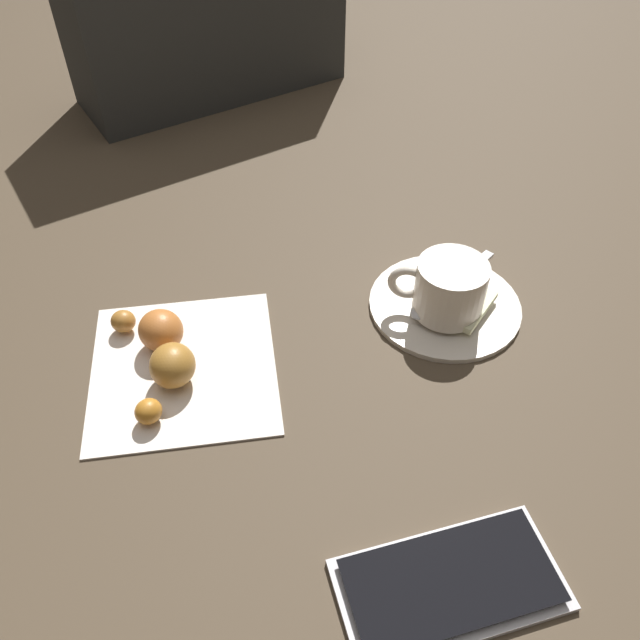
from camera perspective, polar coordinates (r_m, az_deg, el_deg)
name	(u,v)px	position (r m, az deg, el deg)	size (l,w,h in m)	color
ground_plane	(345,347)	(0.56, 2.17, -2.37)	(1.80, 1.80, 0.00)	#463829
saucer	(445,303)	(0.61, 10.87, 1.44)	(0.14, 0.14, 0.01)	silver
espresso_cup	(448,288)	(0.58, 11.15, 2.80)	(0.08, 0.06, 0.05)	silver
teaspoon	(441,295)	(0.60, 10.49, 2.14)	(0.10, 0.09, 0.01)	silver
sugar_packet	(476,310)	(0.59, 13.46, 0.89)	(0.06, 0.02, 0.01)	beige
napkin	(184,367)	(0.56, -11.84, -4.04)	(0.15, 0.16, 0.00)	silver
croissant	(162,350)	(0.55, -13.65, -2.54)	(0.08, 0.13, 0.03)	#B36F22
cell_phone	(450,583)	(0.45, 11.31, -21.62)	(0.15, 0.09, 0.01)	#BAB6BA
laptop_bag	(204,6)	(0.93, -10.07, 25.42)	(0.35, 0.13, 0.22)	#303231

